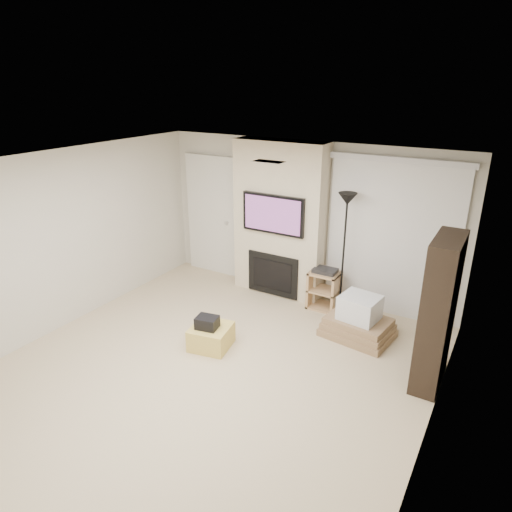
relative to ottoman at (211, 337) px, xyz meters
The scene contains 15 objects.
floor 0.65m from the ottoman, 60.32° to the right, with size 5.00×5.50×0.00m, color #C9B48F.
ceiling 2.43m from the ottoman, 60.32° to the right, with size 5.00×5.50×0.00m, color white.
wall_back 2.48m from the ottoman, 81.83° to the left, with size 5.00×2.50×0.00m, color beige.
wall_left 2.51m from the ottoman, 165.79° to the right, with size 5.50×2.50×0.00m, color beige.
wall_right 3.07m from the ottoman, 11.12° to the right, with size 5.50×2.50×0.00m, color beige.
hvac_vent 2.47m from the ottoman, 19.03° to the left, with size 0.35×0.18×0.01m, color silver.
ottoman is the anchor object (origin of this frame).
black_bag 0.24m from the ottoman, 116.17° to the right, with size 0.28×0.22×0.16m, color black.
fireplace_wall 2.26m from the ottoman, 91.00° to the left, with size 1.50×0.47×2.50m.
entry_door 2.77m from the ottoman, 124.49° to the left, with size 1.02×0.11×2.14m.
vertical_blinds 2.97m from the ottoman, 51.36° to the left, with size 1.98×0.10×2.37m.
floor_lamp 2.54m from the ottoman, 59.43° to the left, with size 0.27×0.27×1.85m.
av_stand 2.01m from the ottoman, 64.50° to the left, with size 0.45×0.38×0.66m.
box_stack 2.04m from the ottoman, 37.92° to the left, with size 1.00×0.81×0.61m.
bookshelf 2.85m from the ottoman, 14.99° to the left, with size 0.30×0.80×1.80m.
Camera 1 is at (2.87, -3.69, 3.36)m, focal length 32.00 mm.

